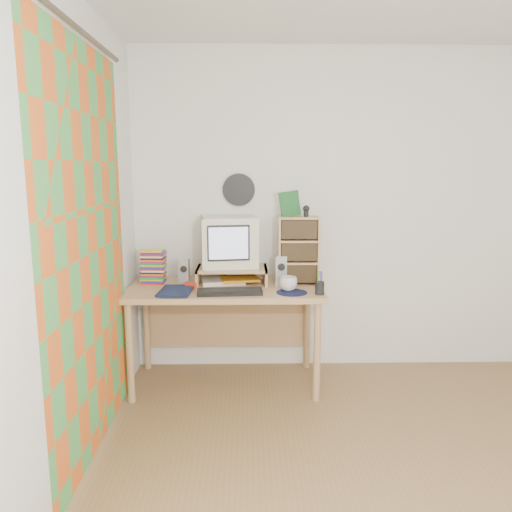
{
  "coord_description": "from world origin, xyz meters",
  "views": [
    {
      "loc": [
        -0.87,
        -2.15,
        1.61
      ],
      "look_at": [
        -0.8,
        1.33,
        0.98
      ],
      "focal_mm": 35.0,
      "sensor_mm": 36.0,
      "label": 1
    }
  ],
  "objects_px": {
    "keyboard": "(230,292)",
    "crt_monitor": "(229,242)",
    "cd_rack": "(298,250)",
    "mug": "(288,284)",
    "diary": "(160,289)",
    "desk": "(225,302)",
    "dvd_stack": "(153,267)"
  },
  "relations": [
    {
      "from": "mug",
      "to": "diary",
      "type": "height_order",
      "value": "mug"
    },
    {
      "from": "desk",
      "to": "mug",
      "type": "bearing_deg",
      "value": -23.99
    },
    {
      "from": "desk",
      "to": "dvd_stack",
      "type": "xyz_separation_m",
      "value": [
        -0.54,
        0.05,
        0.25
      ]
    },
    {
      "from": "crt_monitor",
      "to": "cd_rack",
      "type": "distance_m",
      "value": 0.52
    },
    {
      "from": "desk",
      "to": "cd_rack",
      "type": "bearing_deg",
      "value": 2.47
    },
    {
      "from": "desk",
      "to": "keyboard",
      "type": "distance_m",
      "value": 0.32
    },
    {
      "from": "dvd_stack",
      "to": "crt_monitor",
      "type": "bearing_deg",
      "value": 7.31
    },
    {
      "from": "dvd_stack",
      "to": "diary",
      "type": "bearing_deg",
      "value": -67.91
    },
    {
      "from": "mug",
      "to": "desk",
      "type": "bearing_deg",
      "value": 156.01
    },
    {
      "from": "crt_monitor",
      "to": "desk",
      "type": "bearing_deg",
      "value": -116.84
    },
    {
      "from": "desk",
      "to": "keyboard",
      "type": "xyz_separation_m",
      "value": [
        0.04,
        -0.28,
        0.15
      ]
    },
    {
      "from": "crt_monitor",
      "to": "cd_rack",
      "type": "height_order",
      "value": "cd_rack"
    },
    {
      "from": "desk",
      "to": "dvd_stack",
      "type": "height_order",
      "value": "dvd_stack"
    },
    {
      "from": "keyboard",
      "to": "dvd_stack",
      "type": "height_order",
      "value": "dvd_stack"
    },
    {
      "from": "dvd_stack",
      "to": "keyboard",
      "type": "bearing_deg",
      "value": -26.36
    },
    {
      "from": "desk",
      "to": "keyboard",
      "type": "bearing_deg",
      "value": -81.41
    },
    {
      "from": "diary",
      "to": "desk",
      "type": "bearing_deg",
      "value": 32.67
    },
    {
      "from": "dvd_stack",
      "to": "diary",
      "type": "distance_m",
      "value": 0.32
    },
    {
      "from": "dvd_stack",
      "to": "diary",
      "type": "relative_size",
      "value": 0.89
    },
    {
      "from": "keyboard",
      "to": "crt_monitor",
      "type": "bearing_deg",
      "value": 88.52
    },
    {
      "from": "diary",
      "to": "keyboard",
      "type": "bearing_deg",
      "value": -1.1
    },
    {
      "from": "desk",
      "to": "cd_rack",
      "type": "distance_m",
      "value": 0.66
    },
    {
      "from": "crt_monitor",
      "to": "cd_rack",
      "type": "bearing_deg",
      "value": -14.95
    },
    {
      "from": "crt_monitor",
      "to": "dvd_stack",
      "type": "height_order",
      "value": "crt_monitor"
    },
    {
      "from": "dvd_stack",
      "to": "cd_rack",
      "type": "relative_size",
      "value": 0.48
    },
    {
      "from": "dvd_stack",
      "to": "cd_rack",
      "type": "xyz_separation_m",
      "value": [
        1.08,
        -0.02,
        0.13
      ]
    },
    {
      "from": "keyboard",
      "to": "diary",
      "type": "relative_size",
      "value": 1.65
    },
    {
      "from": "keyboard",
      "to": "diary",
      "type": "bearing_deg",
      "value": 171.32
    },
    {
      "from": "cd_rack",
      "to": "mug",
      "type": "bearing_deg",
      "value": -111.63
    },
    {
      "from": "cd_rack",
      "to": "desk",
      "type": "bearing_deg",
      "value": -177.11
    },
    {
      "from": "desk",
      "to": "crt_monitor",
      "type": "distance_m",
      "value": 0.45
    },
    {
      "from": "desk",
      "to": "keyboard",
      "type": "height_order",
      "value": "keyboard"
    }
  ]
}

